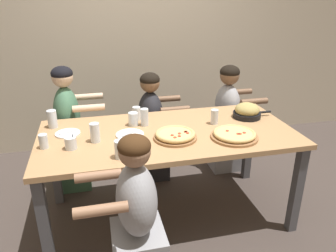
# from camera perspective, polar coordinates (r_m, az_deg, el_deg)

# --- Properties ---
(ground_plane) EXTENTS (18.00, 18.00, 0.00)m
(ground_plane) POSITION_cam_1_polar(r_m,az_deg,el_deg) (2.98, -0.00, -15.09)
(ground_plane) COLOR #423833
(ground_plane) RESTS_ON ground
(restaurant_back_panel) EXTENTS (10.00, 0.06, 3.20)m
(restaurant_back_panel) POSITION_cam_1_polar(r_m,az_deg,el_deg) (3.95, -5.77, 19.29)
(restaurant_back_panel) COLOR beige
(restaurant_back_panel) RESTS_ON ground
(dining_table) EXTENTS (1.99, 0.96, 0.79)m
(dining_table) POSITION_cam_1_polar(r_m,az_deg,el_deg) (2.61, -0.00, -2.72)
(dining_table) COLOR tan
(dining_table) RESTS_ON ground
(pizza_board_main) EXTENTS (0.36, 0.36, 0.05)m
(pizza_board_main) POSITION_cam_1_polar(r_m,az_deg,el_deg) (2.51, 11.49, -1.50)
(pizza_board_main) COLOR #996B42
(pizza_board_main) RESTS_ON dining_table
(pizza_board_second) EXTENTS (0.33, 0.33, 0.05)m
(pizza_board_second) POSITION_cam_1_polar(r_m,az_deg,el_deg) (2.45, 1.27, -1.60)
(pizza_board_second) COLOR #996B42
(pizza_board_second) RESTS_ON dining_table
(skillet_bowl) EXTENTS (0.35, 0.24, 0.13)m
(skillet_bowl) POSITION_cam_1_polar(r_m,az_deg,el_deg) (2.93, 13.61, 2.50)
(skillet_bowl) COLOR black
(skillet_bowl) RESTS_ON dining_table
(empty_plate_a) EXTENTS (0.22, 0.22, 0.02)m
(empty_plate_a) POSITION_cam_1_polar(r_m,az_deg,el_deg) (2.53, -6.66, -1.47)
(empty_plate_a) COLOR white
(empty_plate_a) RESTS_ON dining_table
(empty_plate_b) EXTENTS (0.19, 0.19, 0.02)m
(empty_plate_b) POSITION_cam_1_polar(r_m,az_deg,el_deg) (2.65, -17.05, -1.24)
(empty_plate_b) COLOR white
(empty_plate_b) RESTS_ON dining_table
(cocktail_glass_blue) EXTENTS (0.08, 0.08, 0.11)m
(cocktail_glass_blue) POSITION_cam_1_polar(r_m,az_deg,el_deg) (2.39, -16.58, -2.95)
(cocktail_glass_blue) COLOR silver
(cocktail_glass_blue) RESTS_ON dining_table
(drinking_glass_a) EXTENTS (0.08, 0.08, 0.11)m
(drinking_glass_a) POSITION_cam_1_polar(r_m,az_deg,el_deg) (2.70, -6.07, 1.09)
(drinking_glass_a) COLOR silver
(drinking_glass_a) RESTS_ON dining_table
(drinking_glass_b) EXTENTS (0.08, 0.08, 0.14)m
(drinking_glass_b) POSITION_cam_1_polar(r_m,az_deg,el_deg) (2.80, -19.49, 0.97)
(drinking_glass_b) COLOR silver
(drinking_glass_b) RESTS_ON dining_table
(drinking_glass_c) EXTENTS (0.08, 0.08, 0.12)m
(drinking_glass_c) POSITION_cam_1_polar(r_m,az_deg,el_deg) (2.19, -8.27, -4.23)
(drinking_glass_c) COLOR silver
(drinking_glass_c) RESTS_ON dining_table
(drinking_glass_d) EXTENTS (0.06, 0.06, 0.12)m
(drinking_glass_d) POSITION_cam_1_polar(r_m,az_deg,el_deg) (2.74, 8.09, 1.47)
(drinking_glass_d) COLOR silver
(drinking_glass_d) RESTS_ON dining_table
(drinking_glass_e) EXTENTS (0.07, 0.07, 0.14)m
(drinking_glass_e) POSITION_cam_1_polar(r_m,az_deg,el_deg) (2.44, -12.60, -1.32)
(drinking_glass_e) COLOR silver
(drinking_glass_e) RESTS_ON dining_table
(drinking_glass_f) EXTENTS (0.07, 0.07, 0.11)m
(drinking_glass_f) POSITION_cam_1_polar(r_m,az_deg,el_deg) (2.81, -5.50, 2.06)
(drinking_glass_f) COLOR silver
(drinking_glass_f) RESTS_ON dining_table
(drinking_glass_g) EXTENTS (0.06, 0.06, 0.10)m
(drinking_glass_g) POSITION_cam_1_polar(r_m,az_deg,el_deg) (2.46, -20.85, -2.63)
(drinking_glass_g) COLOR silver
(drinking_glass_g) RESTS_ON dining_table
(drinking_glass_h) EXTENTS (0.07, 0.07, 0.14)m
(drinking_glass_h) POSITION_cam_1_polar(r_m,az_deg,el_deg) (2.68, -4.11, 1.43)
(drinking_glass_h) COLOR silver
(drinking_glass_h) RESTS_ON dining_table
(diner_far_center) EXTENTS (0.51, 0.40, 1.10)m
(diner_far_center) POSITION_cam_1_polar(r_m,az_deg,el_deg) (3.31, -2.93, -0.88)
(diner_far_center) COLOR #232328
(diner_far_center) RESTS_ON ground
(diner_far_right) EXTENTS (0.51, 0.40, 1.13)m
(diner_far_right) POSITION_cam_1_polar(r_m,az_deg,el_deg) (3.53, 10.15, 0.64)
(diner_far_right) COLOR #99999E
(diner_far_right) RESTS_ON ground
(diner_near_midleft) EXTENTS (0.51, 0.40, 1.10)m
(diner_near_midleft) POSITION_cam_1_polar(r_m,az_deg,el_deg) (2.08, -5.41, -16.99)
(diner_near_midleft) COLOR #99999E
(diner_near_midleft) RESTS_ON ground
(diner_far_left) EXTENTS (0.51, 0.40, 1.21)m
(diner_far_left) POSITION_cam_1_polar(r_m,az_deg,el_deg) (3.26, -16.72, -1.36)
(diner_far_left) COLOR #477556
(diner_far_left) RESTS_ON ground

